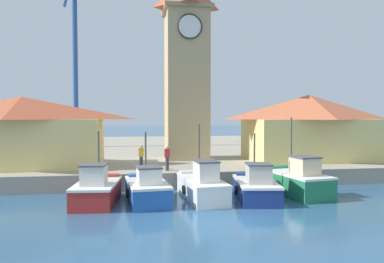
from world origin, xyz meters
TOP-DOWN VIEW (x-y plane):
  - ground_plane at (0.00, 0.00)m, footprint 300.00×300.00m
  - quay_wharf at (0.00, 27.40)m, footprint 120.00×40.00m
  - fishing_boat_far_left at (-5.37, 4.47)m, footprint 2.45×4.40m
  - fishing_boat_left_outer at (-2.78, 4.35)m, footprint 2.37×4.38m
  - fishing_boat_left_inner at (0.22, 4.60)m, footprint 2.23×5.01m
  - fishing_boat_mid_left at (3.11, 4.08)m, footprint 2.67×4.63m
  - fishing_boat_center at (5.84, 4.91)m, footprint 2.81×4.88m
  - clock_tower at (0.84, 14.89)m, footprint 3.82×3.82m
  - warehouse_left at (-11.03, 11.93)m, footprint 10.98×5.88m
  - warehouse_right at (10.40, 12.72)m, footprint 9.91×6.06m
  - port_crane_near at (-9.81, 28.23)m, footprint 3.20×7.30m
  - dock_worker_near_tower at (-1.34, 8.45)m, footprint 0.34×0.22m
  - dock_worker_along_quay at (-2.96, 9.34)m, footprint 0.34×0.22m

SIDE VIEW (x-z plane):
  - ground_plane at x=0.00m, z-range 0.00..0.00m
  - quay_wharf at x=0.00m, z-range 0.00..1.04m
  - fishing_boat_mid_left at x=3.11m, z-range -1.11..2.49m
  - fishing_boat_left_outer at x=-2.78m, z-range -1.14..2.54m
  - fishing_boat_far_left at x=-5.37m, z-range -1.15..2.61m
  - fishing_boat_left_inner at x=0.22m, z-range -1.30..2.79m
  - fishing_boat_center at x=5.84m, z-range -1.43..3.03m
  - dock_worker_near_tower at x=-1.34m, z-range 1.08..2.70m
  - dock_worker_along_quay at x=-2.96m, z-range 1.08..2.70m
  - warehouse_left at x=-11.03m, z-range 1.10..5.92m
  - warehouse_right at x=10.40m, z-range 1.11..6.28m
  - clock_tower at x=0.84m, z-range 0.62..17.02m
  - port_crane_near at x=-9.81m, z-range -1.33..19.02m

